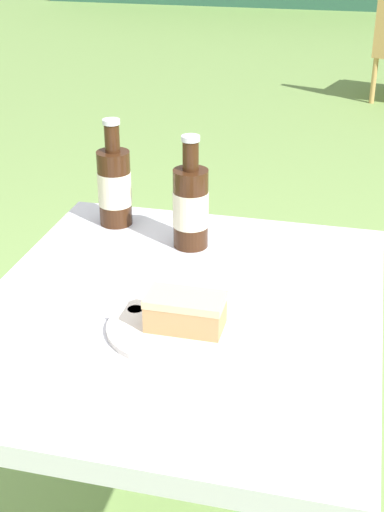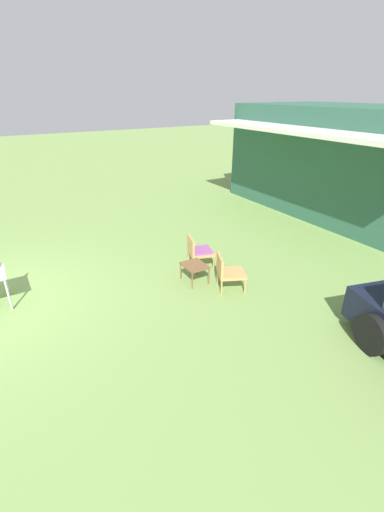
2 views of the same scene
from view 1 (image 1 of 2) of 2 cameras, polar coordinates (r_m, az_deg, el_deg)
name	(u,v)px [view 1 (image 1 of 2)]	position (r m, az deg, el deg)	size (l,w,h in m)	color
patio_table	(179,338)	(1.33, -1.03, -6.55)	(0.72, 0.83, 0.68)	silver
cake_on_plate	(178,319)	(1.21, -1.11, -5.04)	(0.22, 0.22, 0.07)	silver
cola_bottle_near	(191,206)	(1.47, -0.11, 4.06)	(0.07, 0.07, 0.24)	#381E0F
cola_bottle_far	(115,185)	(1.58, -6.22, 5.65)	(0.07, 0.07, 0.24)	#381E0F
fork	(147,331)	(1.21, -3.62, -6.03)	(0.16, 0.06, 0.01)	silver
loose_bottle_cap	(135,311)	(1.27, -4.56, -4.43)	(0.03, 0.03, 0.01)	silver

